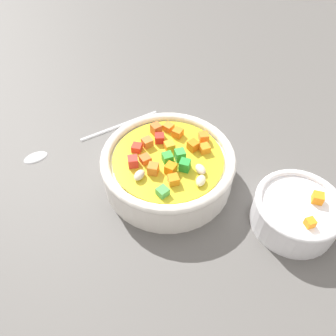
{
  "coord_description": "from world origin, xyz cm",
  "views": [
    {
      "loc": [
        3.55,
        -33.07,
        40.3
      ],
      "look_at": [
        0.0,
        0.0,
        2.7
      ],
      "focal_mm": 35.93,
      "sensor_mm": 36.0,
      "label": 1
    }
  ],
  "objects": [
    {
      "name": "ground_plane",
      "position": [
        0.0,
        0.0,
        -1.0
      ],
      "size": [
        140.0,
        140.0,
        2.0
      ],
      "primitive_type": "cube",
      "color": "#565451"
    },
    {
      "name": "spoon",
      "position": [
        -16.25,
        6.74,
        0.37
      ],
      "size": [
        20.66,
        16.04,
        0.8
      ],
      "rotation": [
        0.0,
        0.0,
        3.79
      ],
      "color": "silver",
      "rests_on": "ground_plane"
    },
    {
      "name": "soup_bowl_main",
      "position": [
        0.01,
        -0.0,
        3.05
      ],
      "size": [
        19.64,
        19.64,
        6.56
      ],
      "color": "white",
      "rests_on": "ground_plane"
    },
    {
      "name": "side_bowl_small",
      "position": [
        17.98,
        -5.84,
        2.54
      ],
      "size": [
        11.66,
        11.66,
        5.54
      ],
      "color": "white",
      "rests_on": "ground_plane"
    }
  ]
}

